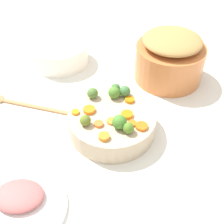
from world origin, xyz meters
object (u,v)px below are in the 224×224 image
at_px(metal_pot, 169,63).
at_px(ham_plate, 25,208).
at_px(casserole_dish, 59,53).
at_px(wooden_spoon, 12,102).
at_px(serving_bowl_carrots, 112,123).

bearing_deg(metal_pot, ham_plate, -29.53).
bearing_deg(casserole_dish, wooden_spoon, -19.05).
relative_size(casserole_dish, ham_plate, 1.12).
xyz_separation_m(wooden_spoon, casserole_dish, (-0.29, 0.10, 0.04)).
relative_size(metal_pot, ham_plate, 1.22).
bearing_deg(metal_pot, casserole_dish, -96.20).
height_order(wooden_spoon, casserole_dish, casserole_dish).
bearing_deg(ham_plate, casserole_dish, -171.82).
height_order(wooden_spoon, ham_plate, same).
distance_m(metal_pot, casserole_dish, 0.46).
height_order(serving_bowl_carrots, wooden_spoon, serving_bowl_carrots).
distance_m(metal_pot, wooden_spoon, 0.61).
distance_m(wooden_spoon, ham_plate, 0.44).
xyz_separation_m(serving_bowl_carrots, wooden_spoon, (-0.08, -0.38, -0.03)).
bearing_deg(serving_bowl_carrots, wooden_spoon, -102.53).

